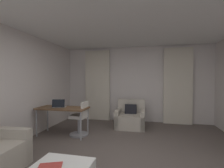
% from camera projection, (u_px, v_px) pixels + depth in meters
% --- Properties ---
extents(ground_plane, '(12.00, 12.00, 0.00)m').
position_uv_depth(ground_plane, '(123.00, 164.00, 2.79)').
color(ground_plane, '#564C47').
extents(wall_window, '(5.12, 0.06, 2.60)m').
position_uv_depth(wall_window, '(136.00, 84.00, 5.71)').
color(wall_window, silver).
rests_on(wall_window, ground).
extents(wall_left, '(0.06, 6.12, 2.60)m').
position_uv_depth(wall_left, '(0.00, 87.00, 3.29)').
color(wall_left, silver).
rests_on(wall_left, ground).
extents(ceiling, '(5.12, 6.12, 0.06)m').
position_uv_depth(ceiling, '(124.00, 10.00, 2.72)').
color(ceiling, white).
rests_on(ceiling, wall_left).
extents(curtain_left_panel, '(0.90, 0.06, 2.50)m').
position_uv_depth(curtain_left_panel, '(97.00, 85.00, 5.88)').
color(curtain_left_panel, beige).
rests_on(curtain_left_panel, ground).
extents(curtain_right_panel, '(0.90, 0.06, 2.50)m').
position_uv_depth(curtain_right_panel, '(178.00, 86.00, 5.29)').
color(curtain_right_panel, beige).
rests_on(curtain_right_panel, ground).
extents(armchair, '(0.87, 0.80, 0.83)m').
position_uv_depth(armchair, '(130.00, 118.00, 4.96)').
color(armchair, '#B2A899').
rests_on(armchair, ground).
extents(desk, '(1.31, 0.58, 0.73)m').
position_uv_depth(desk, '(63.00, 110.00, 4.24)').
color(desk, brown).
rests_on(desk, ground).
extents(desk_chair, '(0.48, 0.48, 0.88)m').
position_uv_depth(desk_chair, '(80.00, 120.00, 4.24)').
color(desk_chair, gray).
rests_on(desk_chair, ground).
extents(laptop, '(0.37, 0.32, 0.22)m').
position_uv_depth(laptop, '(59.00, 106.00, 4.24)').
color(laptop, '#ADADB2').
rests_on(laptop, desk).
extents(magazine_open, '(0.33, 0.29, 0.01)m').
position_uv_depth(magazine_open, '(50.00, 167.00, 1.97)').
color(magazine_open, '#B73833').
rests_on(magazine_open, coffee_table).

